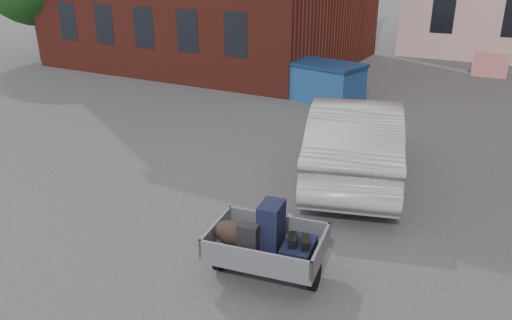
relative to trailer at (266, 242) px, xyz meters
The scene contains 4 objects.
ground 1.72m from the trailer, 129.52° to the left, with size 120.00×120.00×0.00m, color #38383A.
trailer is the anchor object (origin of this frame).
dumpster 10.39m from the trailer, 108.16° to the left, with size 3.21×2.13×1.23m.
silver_car 4.32m from the trailer, 91.81° to the left, with size 1.78×5.11×1.68m, color #9B9CA1.
Camera 1 is at (3.86, -6.69, 4.33)m, focal length 35.00 mm.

